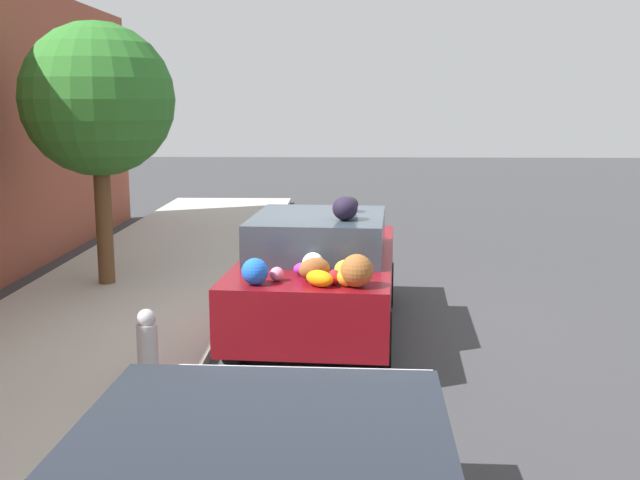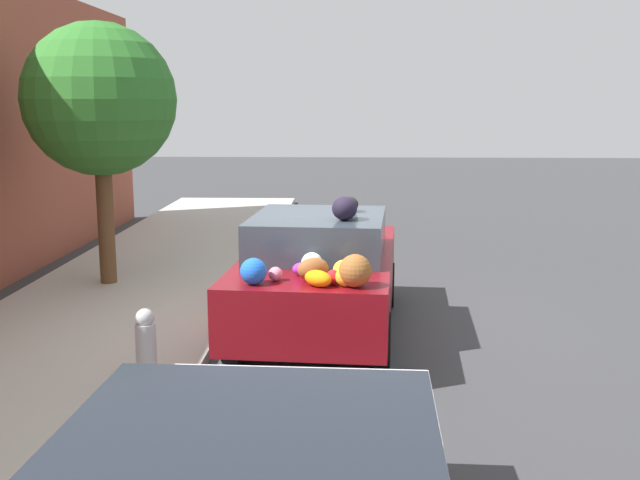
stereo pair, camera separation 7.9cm
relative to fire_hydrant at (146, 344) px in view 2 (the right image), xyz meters
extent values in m
plane|color=#38383A|center=(1.99, -1.54, -0.47)|extent=(60.00, 60.00, 0.00)
cube|color=#B2ADA3|center=(1.99, 1.16, -0.41)|extent=(24.00, 3.20, 0.13)
cylinder|color=brown|center=(3.90, 1.62, 0.61)|extent=(0.24, 0.24, 1.92)
sphere|color=#2D7228|center=(3.90, 1.62, 2.34)|extent=(2.18, 2.18, 2.18)
cylinder|color=#B2B2B7|center=(0.00, 0.00, -0.07)|extent=(0.20, 0.20, 0.55)
sphere|color=#B2B2B7|center=(0.00, 0.00, 0.26)|extent=(0.18, 0.18, 0.18)
cube|color=maroon|center=(1.99, -1.60, 0.18)|extent=(4.10, 2.02, 0.69)
cube|color=#333D47|center=(1.83, -1.59, 0.76)|extent=(1.90, 1.65, 0.47)
cylinder|color=black|center=(3.28, -0.90, -0.17)|extent=(0.62, 0.22, 0.61)
cylinder|color=black|center=(3.16, -2.48, -0.17)|extent=(0.62, 0.22, 0.61)
cylinder|color=black|center=(0.82, -0.72, -0.17)|extent=(0.62, 0.22, 0.61)
cylinder|color=black|center=(0.70, -2.30, -0.17)|extent=(0.62, 0.22, 0.61)
ellipsoid|color=brown|center=(0.50, -1.59, 0.64)|extent=(0.35, 0.40, 0.23)
sphere|color=yellow|center=(0.47, -1.90, 0.64)|extent=(0.31, 0.31, 0.22)
sphere|color=white|center=(0.79, -1.56, 0.64)|extent=(0.23, 0.23, 0.23)
ellipsoid|color=purple|center=(0.71, -1.48, 0.60)|extent=(0.17, 0.24, 0.14)
ellipsoid|color=black|center=(2.11, -1.95, 1.08)|extent=(0.31, 0.26, 0.18)
sphere|color=blue|center=(2.84, -1.70, 0.68)|extent=(0.37, 0.37, 0.31)
ellipsoid|color=brown|center=(2.93, -2.30, 0.60)|extent=(0.20, 0.20, 0.15)
ellipsoid|color=orange|center=(0.25, -1.65, 0.61)|extent=(0.35, 0.36, 0.16)
sphere|color=blue|center=(3.51, -2.22, 0.61)|extent=(0.22, 0.22, 0.16)
sphere|color=gold|center=(0.26, -1.91, 0.62)|extent=(0.21, 0.21, 0.19)
sphere|color=#985928|center=(0.24, -2.01, 0.69)|extent=(0.34, 0.34, 0.32)
ellipsoid|color=red|center=(0.33, -1.79, 0.60)|extent=(0.19, 0.19, 0.15)
sphere|color=black|center=(3.00, -1.99, 0.69)|extent=(0.45, 0.45, 0.32)
sphere|color=pink|center=(0.47, -1.21, 0.60)|extent=(0.20, 0.20, 0.14)
sphere|color=blue|center=(0.30, -1.01, 0.66)|extent=(0.35, 0.35, 0.26)
ellipsoid|color=black|center=(1.46, -1.90, 1.13)|extent=(0.38, 0.32, 0.27)
camera|label=1|loc=(-6.83, -1.85, 2.28)|focal=42.00mm
camera|label=2|loc=(-6.82, -1.93, 2.28)|focal=42.00mm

